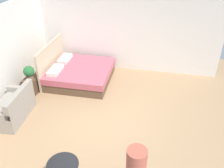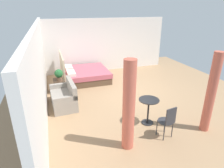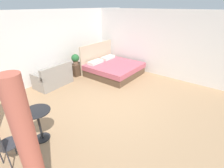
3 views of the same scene
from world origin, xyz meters
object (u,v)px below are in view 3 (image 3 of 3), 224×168
Objects in this scene: bed at (113,68)px; cafe_chair_near_window at (3,143)px; nightstand at (77,69)px; potted_plant at (75,59)px; couch at (54,78)px; balcony_table at (38,120)px.

bed is 5.03m from cafe_chair_near_window.
nightstand is (-0.99, 1.17, -0.03)m from bed.
potted_plant is 0.50× the size of cafe_chair_near_window.
nightstand is at bearing 32.28° from cafe_chair_near_window.
nightstand is 0.61× the size of cafe_chair_near_window.
bed is 1.53m from nightstand.
couch is 1.52× the size of cafe_chair_near_window.
bed is 1.64m from potted_plant.
cafe_chair_near_window is at bearing -147.72° from nightstand.
couch is 1.80× the size of balcony_table.
bed reaches higher than potted_plant.
nightstand is at bearing 130.24° from bed.
potted_plant reaches higher than couch.
bed is at bearing 15.47° from balcony_table.
cafe_chair_near_window is (-3.77, -2.39, -0.22)m from potted_plant.
couch is 2.50× the size of nightstand.
nightstand is at bearing 36.60° from balcony_table.
nightstand is at bearing 5.22° from couch.
balcony_table is (-1.83, -2.19, 0.22)m from couch.
couch is at bearing 154.95° from bed.
couch is at bearing 50.00° from balcony_table.
bed is at bearing -49.76° from nightstand.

